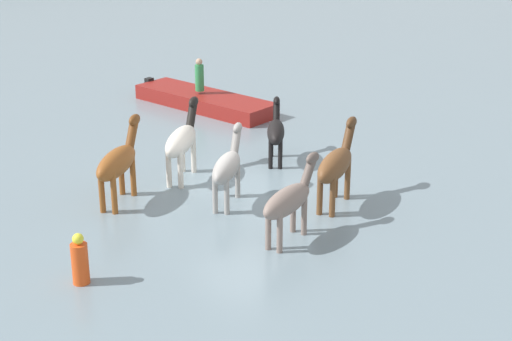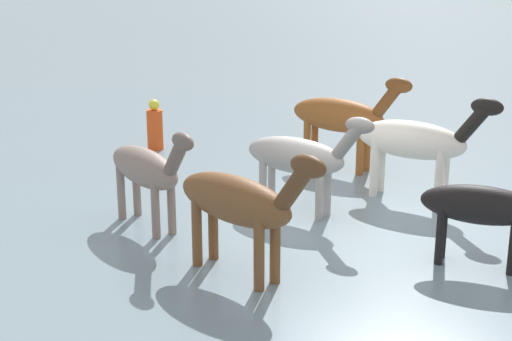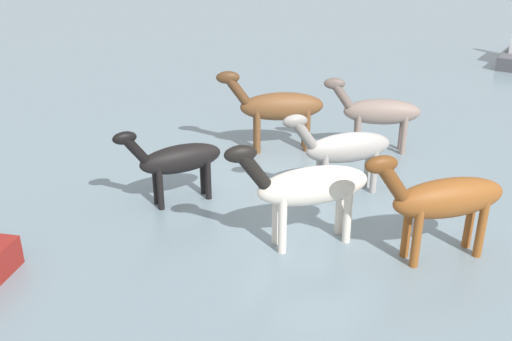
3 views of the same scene
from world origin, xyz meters
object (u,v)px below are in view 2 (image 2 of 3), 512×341
(horse_chestnut_trailing, at_px, (240,202))
(horse_pinto_flank, at_px, (342,116))
(horse_dark_mare, at_px, (416,141))
(horse_lead, at_px, (486,206))
(horse_gray_outer, at_px, (147,169))
(buoy_channel_marker, at_px, (155,127))
(horse_mid_herd, at_px, (300,157))

(horse_chestnut_trailing, xyz_separation_m, horse_pinto_flank, (-4.02, 3.85, -0.00))
(horse_chestnut_trailing, bearing_deg, horse_dark_mare, 88.91)
(horse_lead, bearing_deg, horse_pinto_flank, 128.83)
(horse_chestnut_trailing, bearing_deg, horse_gray_outer, 172.05)
(horse_pinto_flank, bearing_deg, buoy_channel_marker, -167.23)
(horse_chestnut_trailing, bearing_deg, horse_lead, 47.79)
(horse_lead, xyz_separation_m, horse_mid_herd, (-3.08, -1.47, 0.08))
(horse_mid_herd, bearing_deg, buoy_channel_marker, 157.97)
(horse_pinto_flank, bearing_deg, horse_mid_herd, -77.65)
(horse_mid_herd, bearing_deg, horse_gray_outer, -132.53)
(horse_pinto_flank, distance_m, horse_gray_outer, 4.85)
(horse_gray_outer, bearing_deg, horse_chestnut_trailing, 1.08)
(horse_dark_mare, bearing_deg, horse_lead, -50.30)
(horse_dark_mare, bearing_deg, horse_gray_outer, -132.17)
(horse_lead, distance_m, horse_gray_outer, 5.31)
(horse_chestnut_trailing, relative_size, horse_pinto_flank, 1.07)
(horse_chestnut_trailing, relative_size, horse_lead, 1.40)
(horse_chestnut_trailing, xyz_separation_m, horse_lead, (1.08, 3.38, -0.18))
(horse_dark_mare, distance_m, horse_pinto_flank, 2.25)
(horse_lead, xyz_separation_m, horse_pinto_flank, (-5.10, 0.47, 0.18))
(horse_chestnut_trailing, distance_m, horse_dark_mare, 4.50)
(horse_dark_mare, xyz_separation_m, buoy_channel_marker, (-5.18, -3.39, -0.61))
(buoy_channel_marker, bearing_deg, horse_lead, 18.20)
(horse_lead, height_order, buoy_channel_marker, horse_lead)
(horse_chestnut_trailing, height_order, buoy_channel_marker, horse_chestnut_trailing)
(horse_chestnut_trailing, xyz_separation_m, horse_mid_herd, (-2.00, 1.91, -0.10))
(horse_mid_herd, bearing_deg, horse_pinto_flank, 100.86)
(horse_lead, height_order, horse_dark_mare, horse_dark_mare)
(horse_pinto_flank, relative_size, horse_gray_outer, 1.00)
(horse_chestnut_trailing, height_order, horse_gray_outer, horse_chestnut_trailing)
(horse_chestnut_trailing, distance_m, buoy_channel_marker, 7.03)
(horse_gray_outer, relative_size, buoy_channel_marker, 2.09)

